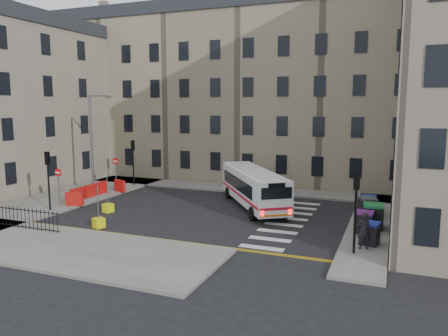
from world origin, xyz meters
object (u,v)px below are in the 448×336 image
Objects in this scene: wheelie_bin_d at (367,207)px; streetlamp at (91,143)px; wheelie_bin_a at (370,233)px; wheelie_bin_b at (364,222)px; wheelie_bin_e at (369,205)px; bus at (253,186)px; bollard_chevron at (99,223)px; wheelie_bin_c at (373,216)px; pedestrian at (364,231)px; bollard_yellow at (108,208)px.

streetlamp is at bearing 156.94° from wheelie_bin_d.
wheelie_bin_d is at bearing 105.22° from wheelie_bin_a.
wheelie_bin_e is (-0.04, 4.79, -0.01)m from wheelie_bin_b.
bus reaches higher than wheelie_bin_d.
wheelie_bin_e is at bearing 31.08° from bollard_chevron.
wheelie_bin_a is 15.74m from bollard_chevron.
wheelie_bin_c reaches higher than wheelie_bin_a.
bollard_chevron is (-15.31, -1.34, -0.79)m from pedestrian.
streetlamp is 22.03m from wheelie_bin_d.
bus reaches higher than pedestrian.
bus is at bearing 50.40° from bollard_chevron.
streetlamp reaches higher than bus.
wheelie_bin_b is at bearing -9.59° from streetlamp.
wheelie_bin_c is at bearing -82.57° from wheelie_bin_e.
wheelie_bin_d is at bearing 95.47° from wheelie_bin_c.
pedestrian reaches higher than wheelie_bin_d.
pedestrian is (0.23, -6.80, 0.29)m from wheelie_bin_d.
streetlamp reaches higher than wheelie_bin_c.
pedestrian reaches higher than bollard_yellow.
bus is at bearing 153.68° from wheelie_bin_a.
wheelie_bin_c is (0.42, 1.21, 0.11)m from wheelie_bin_b.
wheelie_bin_c is 3.62m from wheelie_bin_e.
streetlamp is 11.17m from bollard_chevron.
wheelie_bin_e is at bearing 93.59° from wheelie_bin_b.
wheelie_bin_a is at bearing -3.92° from bollard_yellow.
bus is 9.03m from wheelie_bin_c.
pedestrian reaches higher than wheelie_bin_c.
bus is at bearing -176.28° from wheelie_bin_e.
pedestrian reaches higher than wheelie_bin_a.
wheelie_bin_d is 2.46× the size of bollard_chevron.
wheelie_bin_a is 0.83× the size of wheelie_bin_c.
bollard_chevron is (1.87, -3.47, 0.00)m from bollard_yellow.
bus is 7.87× the size of wheelie_bin_a.
wheelie_bin_b is at bearing -62.43° from bus.
wheelie_bin_c is 0.99× the size of wheelie_bin_d.
wheelie_bin_a is at bearing -108.70° from wheelie_bin_d.
bollard_yellow is 3.95m from bollard_chevron.
streetlamp is at bearing -42.02° from pedestrian.
pedestrian is at bearing -88.41° from wheelie_bin_e.
pedestrian is 17.34m from bollard_yellow.
wheelie_bin_d is (7.97, -0.46, -0.77)m from bus.
wheelie_bin_e is 17.65m from bollard_chevron.
bollard_yellow is (-17.19, 2.13, -0.79)m from pedestrian.
wheelie_bin_b is 2.08× the size of bollard_chevron.
wheelie_bin_e is at bearing 65.08° from wheelie_bin_d.
pedestrian is (-0.26, -0.94, 0.36)m from wheelie_bin_a.
streetlamp reaches higher than bollard_chevron.
wheelie_bin_b is 3.00m from pedestrian.
wheelie_bin_b is 4.79m from wheelie_bin_e.
wheelie_bin_b is at bearing -112.45° from wheelie_bin_d.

